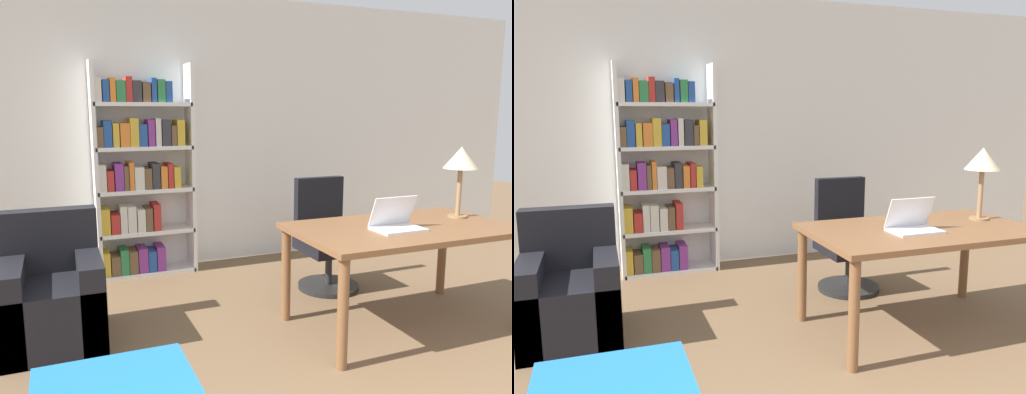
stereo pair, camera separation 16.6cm
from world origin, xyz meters
TOP-DOWN VIEW (x-y plane):
  - wall_back at (0.00, 4.53)m, footprint 8.00×0.06m
  - desk at (0.89, 2.43)m, footprint 1.61×0.92m
  - laptop at (0.78, 2.36)m, footprint 0.35×0.23m
  - table_lamp at (1.48, 2.53)m, footprint 0.26×0.26m
  - office_chair at (0.80, 3.37)m, footprint 0.54×0.54m
  - armchair at (-1.48, 3.10)m, footprint 0.64×0.69m
  - bookshelf at (-0.67, 4.34)m, footprint 0.93×0.28m

SIDE VIEW (x-z plane):
  - armchair at x=-1.48m, z-range -0.14..0.74m
  - office_chair at x=0.80m, z-range -0.07..0.91m
  - desk at x=0.89m, z-range 0.28..1.03m
  - laptop at x=0.78m, z-range 0.69..0.92m
  - bookshelf at x=-0.67m, z-range -0.04..1.97m
  - table_lamp at x=1.48m, z-range 0.92..1.47m
  - wall_back at x=0.00m, z-range 0.00..2.70m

